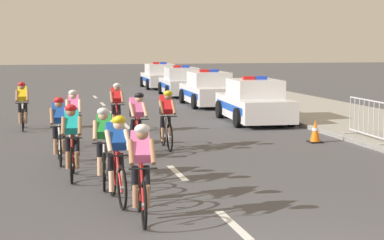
{
  "coord_description": "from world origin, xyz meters",
  "views": [
    {
      "loc": [
        -2.77,
        -6.61,
        2.68
      ],
      "look_at": [
        0.33,
        6.41,
        1.1
      ],
      "focal_mm": 60.15,
      "sensor_mm": 36.0,
      "label": 1
    }
  ],
  "objects_px": {
    "cyclist_eighth": "(166,119)",
    "police_car_nearest": "(254,102)",
    "police_car_third": "(181,83)",
    "traffic_cone_mid": "(315,131)",
    "cyclist_ninth": "(116,107)",
    "crowd_barrier_rear": "(369,120)",
    "cyclist_second": "(117,157)",
    "cyclist_sixth": "(137,122)",
    "cyclist_seventh": "(74,117)",
    "cyclist_third": "(104,145)",
    "police_car_second": "(209,90)",
    "cyclist_fourth": "(72,140)",
    "police_car_furthest": "(159,77)",
    "cyclist_fifth": "(59,129)",
    "cyclist_tenth": "(23,105)",
    "cyclist_lead": "(141,170)"
  },
  "relations": [
    {
      "from": "cyclist_lead",
      "to": "police_car_third",
      "type": "relative_size",
      "value": 0.38
    },
    {
      "from": "cyclist_ninth",
      "to": "cyclist_fourth",
      "type": "bearing_deg",
      "value": -104.16
    },
    {
      "from": "cyclist_fourth",
      "to": "police_car_nearest",
      "type": "relative_size",
      "value": 0.38
    },
    {
      "from": "cyclist_sixth",
      "to": "police_car_nearest",
      "type": "xyz_separation_m",
      "value": [
        4.88,
        5.4,
        -0.11
      ]
    },
    {
      "from": "cyclist_fifth",
      "to": "cyclist_ninth",
      "type": "height_order",
      "value": "same"
    },
    {
      "from": "cyclist_sixth",
      "to": "cyclist_seventh",
      "type": "xyz_separation_m",
      "value": [
        -1.47,
        1.29,
        0.0
      ]
    },
    {
      "from": "cyclist_sixth",
      "to": "police_car_third",
      "type": "relative_size",
      "value": 0.38
    },
    {
      "from": "cyclist_sixth",
      "to": "cyclist_fifth",
      "type": "bearing_deg",
      "value": -154.71
    },
    {
      "from": "crowd_barrier_rear",
      "to": "cyclist_tenth",
      "type": "bearing_deg",
      "value": 151.36
    },
    {
      "from": "cyclist_fourth",
      "to": "cyclist_sixth",
      "type": "xyz_separation_m",
      "value": [
        1.72,
        2.73,
        0.0
      ]
    },
    {
      "from": "cyclist_ninth",
      "to": "police_car_third",
      "type": "distance_m",
      "value": 14.07
    },
    {
      "from": "cyclist_third",
      "to": "crowd_barrier_rear",
      "type": "height_order",
      "value": "cyclist_third"
    },
    {
      "from": "cyclist_tenth",
      "to": "cyclist_eighth",
      "type": "bearing_deg",
      "value": -51.81
    },
    {
      "from": "cyclist_second",
      "to": "police_car_second",
      "type": "bearing_deg",
      "value": 70.02
    },
    {
      "from": "cyclist_eighth",
      "to": "traffic_cone_mid",
      "type": "relative_size",
      "value": 2.69
    },
    {
      "from": "traffic_cone_mid",
      "to": "cyclist_sixth",
      "type": "bearing_deg",
      "value": -173.49
    },
    {
      "from": "cyclist_ninth",
      "to": "crowd_barrier_rear",
      "type": "xyz_separation_m",
      "value": [
        6.4,
        -3.75,
        -0.14
      ]
    },
    {
      "from": "traffic_cone_mid",
      "to": "cyclist_eighth",
      "type": "bearing_deg",
      "value": -178.8
    },
    {
      "from": "cyclist_ninth",
      "to": "cyclist_seventh",
      "type": "bearing_deg",
      "value": -118.72
    },
    {
      "from": "cyclist_third",
      "to": "police_car_second",
      "type": "relative_size",
      "value": 0.39
    },
    {
      "from": "police_car_furthest",
      "to": "cyclist_fourth",
      "type": "bearing_deg",
      "value": -104.27
    },
    {
      "from": "cyclist_ninth",
      "to": "crowd_barrier_rear",
      "type": "height_order",
      "value": "cyclist_ninth"
    },
    {
      "from": "police_car_third",
      "to": "traffic_cone_mid",
      "type": "xyz_separation_m",
      "value": [
        0.12,
        -16.49,
        -0.37
      ]
    },
    {
      "from": "cyclist_second",
      "to": "cyclist_ninth",
      "type": "xyz_separation_m",
      "value": [
        1.04,
        8.79,
        0.0
      ]
    },
    {
      "from": "police_car_nearest",
      "to": "police_car_third",
      "type": "distance_m",
      "value": 11.65
    },
    {
      "from": "cyclist_fifth",
      "to": "cyclist_fourth",
      "type": "bearing_deg",
      "value": -83.86
    },
    {
      "from": "cyclist_sixth",
      "to": "traffic_cone_mid",
      "type": "height_order",
      "value": "cyclist_sixth"
    },
    {
      "from": "cyclist_eighth",
      "to": "police_car_third",
      "type": "relative_size",
      "value": 0.38
    },
    {
      "from": "cyclist_second",
      "to": "cyclist_fourth",
      "type": "relative_size",
      "value": 1.0
    },
    {
      "from": "cyclist_sixth",
      "to": "cyclist_ninth",
      "type": "height_order",
      "value": "same"
    },
    {
      "from": "cyclist_tenth",
      "to": "traffic_cone_mid",
      "type": "distance_m",
      "value": 9.1
    },
    {
      "from": "cyclist_seventh",
      "to": "cyclist_ninth",
      "type": "relative_size",
      "value": 1.0
    },
    {
      "from": "cyclist_third",
      "to": "police_car_second",
      "type": "bearing_deg",
      "value": 68.1
    },
    {
      "from": "cyclist_ninth",
      "to": "traffic_cone_mid",
      "type": "height_order",
      "value": "cyclist_ninth"
    },
    {
      "from": "cyclist_eighth",
      "to": "cyclist_tenth",
      "type": "distance_m",
      "value": 5.94
    },
    {
      "from": "cyclist_third",
      "to": "cyclist_ninth",
      "type": "distance_m",
      "value": 7.49
    },
    {
      "from": "cyclist_third",
      "to": "cyclist_fifth",
      "type": "bearing_deg",
      "value": 106.0
    },
    {
      "from": "cyclist_second",
      "to": "police_car_nearest",
      "type": "distance_m",
      "value": 11.91
    },
    {
      "from": "cyclist_second",
      "to": "cyclist_fourth",
      "type": "bearing_deg",
      "value": 106.16
    },
    {
      "from": "cyclist_eighth",
      "to": "police_car_nearest",
      "type": "distance_m",
      "value": 6.37
    },
    {
      "from": "cyclist_seventh",
      "to": "police_car_third",
      "type": "distance_m",
      "value": 17.0
    },
    {
      "from": "cyclist_seventh",
      "to": "cyclist_eighth",
      "type": "height_order",
      "value": "same"
    },
    {
      "from": "cyclist_seventh",
      "to": "police_car_furthest",
      "type": "bearing_deg",
      "value": 73.85
    },
    {
      "from": "cyclist_seventh",
      "to": "cyclist_tenth",
      "type": "height_order",
      "value": "same"
    },
    {
      "from": "cyclist_third",
      "to": "traffic_cone_mid",
      "type": "distance_m",
      "value": 7.41
    },
    {
      "from": "cyclist_second",
      "to": "cyclist_tenth",
      "type": "height_order",
      "value": "same"
    },
    {
      "from": "cyclist_seventh",
      "to": "cyclist_second",
      "type": "bearing_deg",
      "value": -86.45
    },
    {
      "from": "cyclist_eighth",
      "to": "police_car_furthest",
      "type": "xyz_separation_m",
      "value": [
        4.05,
        22.74,
        -0.11
      ]
    },
    {
      "from": "police_car_second",
      "to": "traffic_cone_mid",
      "type": "xyz_separation_m",
      "value": [
        0.12,
        -10.93,
        -0.37
      ]
    },
    {
      "from": "cyclist_second",
      "to": "cyclist_seventh",
      "type": "bearing_deg",
      "value": 93.55
    }
  ]
}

